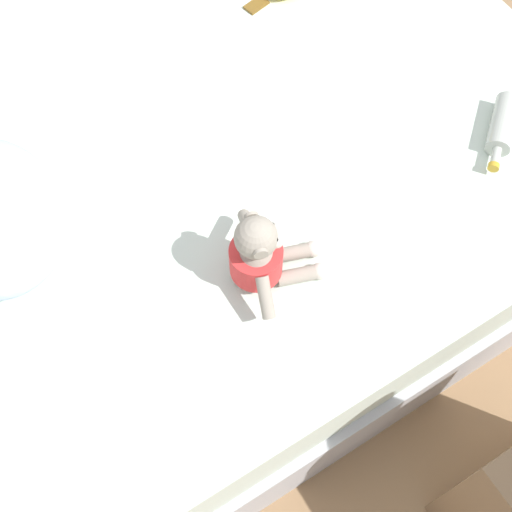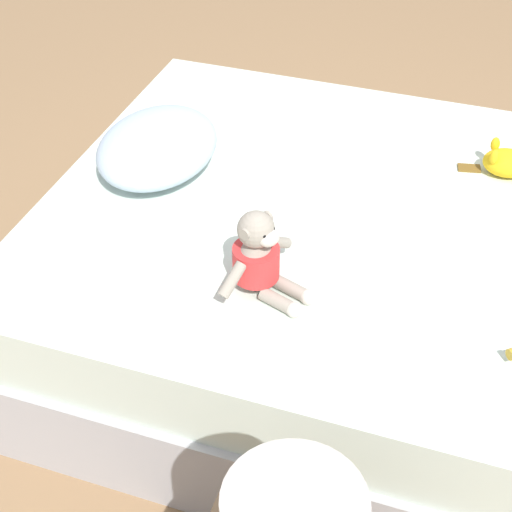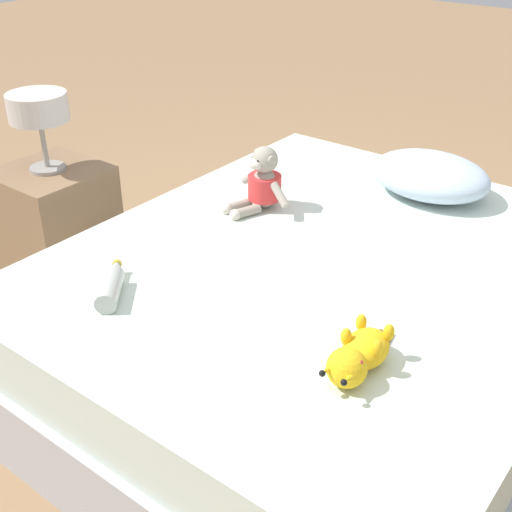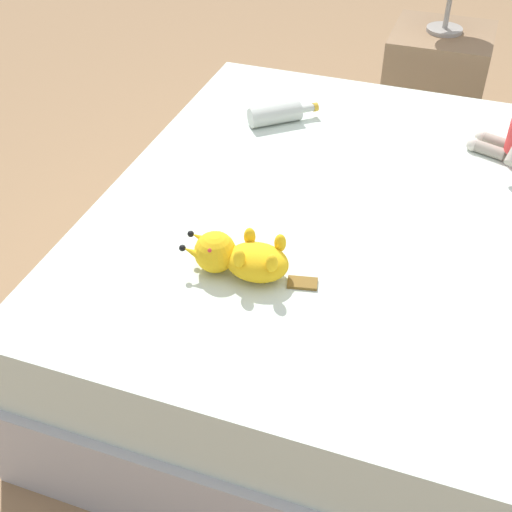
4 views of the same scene
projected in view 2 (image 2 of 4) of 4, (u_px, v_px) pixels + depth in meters
The scene contains 4 objects.
ground_plane at pixel (343, 333), 2.66m from camera, with size 16.00×16.00×0.00m, color #93704C.
bed at pixel (348, 278), 2.51m from camera, with size 1.58×1.88×0.50m.
pillow at pixel (157, 147), 2.48m from camera, with size 0.47×0.37×0.16m.
plush_monkey at pixel (259, 259), 2.04m from camera, with size 0.28×0.25×0.24m.
Camera 2 is at (-1.88, -0.33, 1.90)m, focal length 56.10 mm.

